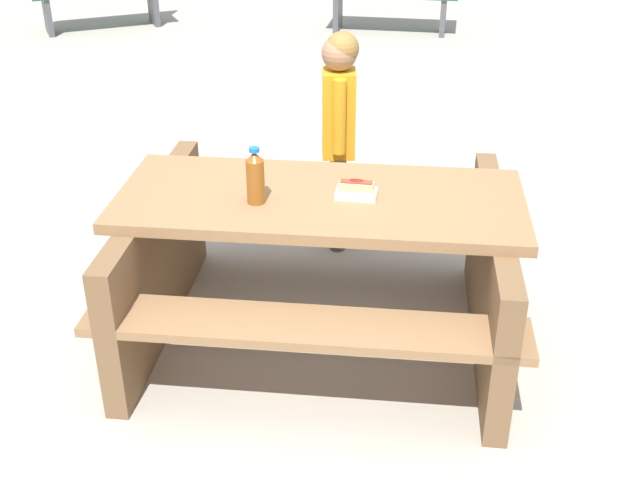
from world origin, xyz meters
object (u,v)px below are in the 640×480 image
hotdog_tray (356,190)px  child_in_coat (339,115)px  soda_bottle (255,177)px  picnic_table (320,255)px

hotdog_tray → child_in_coat: bearing=108.3°
soda_bottle → child_in_coat: child_in_coat is taller
soda_bottle → hotdog_tray: 0.45m
soda_bottle → child_in_coat: 1.07m
picnic_table → hotdog_tray: 0.37m
soda_bottle → child_in_coat: bearing=84.0°
picnic_table → soda_bottle: bearing=-150.9°
hotdog_tray → child_in_coat: child_in_coat is taller
hotdog_tray → child_in_coat: (-0.30, 0.89, 0.02)m
soda_bottle → hotdog_tray: (0.41, 0.17, -0.09)m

